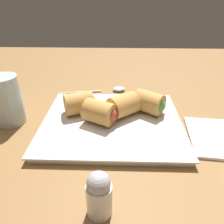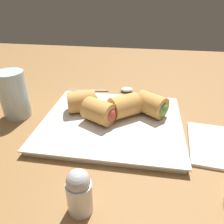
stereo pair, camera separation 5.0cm
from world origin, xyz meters
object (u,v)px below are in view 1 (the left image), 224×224
Objects in this scene: drinking_glass at (7,100)px; salt_shaker at (98,194)px; serving_plate at (112,123)px; spoon at (112,90)px.

salt_shaker is at bearing 134.22° from drinking_glass.
serving_plate is at bearing -93.05° from salt_shaker.
spoon is 39.38cm from salt_shaker.
spoon is at bearing -87.83° from serving_plate.
drinking_glass is (22.67, -0.87, 4.67)cm from serving_plate.
drinking_glass is (21.99, 17.14, 4.88)cm from spoon.
spoon is 1.76× the size of drinking_glass.
salt_shaker is at bearing 89.34° from spoon.
salt_shaker reaches higher than spoon.
serving_plate reaches higher than spoon.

